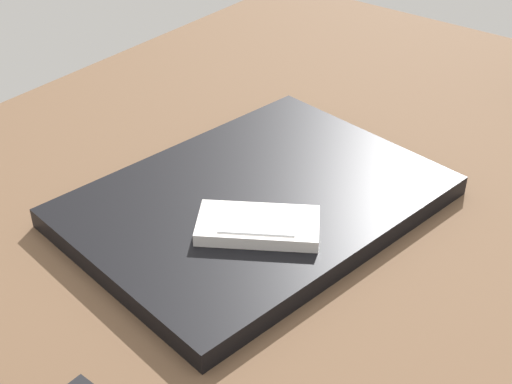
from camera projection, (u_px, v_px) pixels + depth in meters
The scene contains 3 objects.
desk_surface at pixel (248, 256), 63.18cm from camera, with size 120.00×80.00×3.00cm, color brown.
laptop_closed at pixel (256, 201), 65.99cm from camera, with size 32.99×23.90×1.92cm, color black.
cell_phone_on_laptop at pixel (259, 224), 60.42cm from camera, with size 10.04×11.53×1.26cm.
Camera 1 is at (-38.17, -30.83, 41.72)cm, focal length 49.90 mm.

